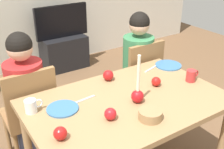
# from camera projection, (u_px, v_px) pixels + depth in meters

# --- Properties ---
(dining_table) EXTENTS (1.40, 0.90, 0.75)m
(dining_table) POSITION_uv_depth(u_px,v_px,m) (127.00, 110.00, 2.01)
(dining_table) COLOR #99754C
(dining_table) RESTS_ON ground
(chair_left) EXTENTS (0.40, 0.40, 0.90)m
(chair_left) POSITION_uv_depth(u_px,v_px,m) (30.00, 111.00, 2.28)
(chair_left) COLOR olive
(chair_left) RESTS_ON ground
(chair_right) EXTENTS (0.40, 0.40, 0.90)m
(chair_right) POSITION_uv_depth(u_px,v_px,m) (139.00, 77.00, 2.83)
(chair_right) COLOR olive
(chair_right) RESTS_ON ground
(person_left_child) EXTENTS (0.30, 0.30, 1.17)m
(person_left_child) POSITION_uv_depth(u_px,v_px,m) (28.00, 103.00, 2.28)
(person_left_child) COLOR #33384C
(person_left_child) RESTS_ON ground
(person_right_child) EXTENTS (0.30, 0.30, 1.17)m
(person_right_child) POSITION_uv_depth(u_px,v_px,m) (137.00, 71.00, 2.83)
(person_right_child) COLOR #33384C
(person_right_child) RESTS_ON ground
(tv_stand) EXTENTS (0.64, 0.40, 0.48)m
(tv_stand) POSITION_uv_depth(u_px,v_px,m) (64.00, 52.00, 4.18)
(tv_stand) COLOR black
(tv_stand) RESTS_ON ground
(tv) EXTENTS (0.79, 0.05, 0.46)m
(tv) POSITION_uv_depth(u_px,v_px,m) (62.00, 21.00, 3.98)
(tv) COLOR black
(tv) RESTS_ON tv_stand
(candle_centerpiece) EXTENTS (0.09, 0.09, 0.35)m
(candle_centerpiece) POSITION_uv_depth(u_px,v_px,m) (138.00, 93.00, 1.93)
(candle_centerpiece) COLOR red
(candle_centerpiece) RESTS_ON dining_table
(plate_left) EXTENTS (0.22, 0.22, 0.01)m
(plate_left) POSITION_uv_depth(u_px,v_px,m) (63.00, 109.00, 1.87)
(plate_left) COLOR teal
(plate_left) RESTS_ON dining_table
(plate_right) EXTENTS (0.23, 0.23, 0.01)m
(plate_right) POSITION_uv_depth(u_px,v_px,m) (168.00, 65.00, 2.50)
(plate_right) COLOR teal
(plate_right) RESTS_ON dining_table
(mug_left) EXTENTS (0.12, 0.08, 0.09)m
(mug_left) POSITION_uv_depth(u_px,v_px,m) (31.00, 106.00, 1.82)
(mug_left) COLOR white
(mug_left) RESTS_ON dining_table
(mug_right) EXTENTS (0.12, 0.08, 0.09)m
(mug_right) POSITION_uv_depth(u_px,v_px,m) (191.00, 76.00, 2.22)
(mug_right) COLOR #B72D2D
(mug_right) RESTS_ON dining_table
(fork_left) EXTENTS (0.18, 0.03, 0.01)m
(fork_left) POSITION_uv_depth(u_px,v_px,m) (84.00, 100.00, 1.98)
(fork_left) COLOR silver
(fork_left) RESTS_ON dining_table
(fork_right) EXTENTS (0.18, 0.06, 0.01)m
(fork_right) POSITION_uv_depth(u_px,v_px,m) (151.00, 69.00, 2.44)
(fork_right) COLOR silver
(fork_right) RESTS_ON dining_table
(bowl_walnuts) EXTENTS (0.15, 0.15, 0.06)m
(bowl_walnuts) POSITION_uv_depth(u_px,v_px,m) (150.00, 115.00, 1.76)
(bowl_walnuts) COLOR #99754C
(bowl_walnuts) RESTS_ON dining_table
(apple_near_candle) EXTENTS (0.08, 0.08, 0.08)m
(apple_near_candle) POSITION_uv_depth(u_px,v_px,m) (110.00, 114.00, 1.75)
(apple_near_candle) COLOR red
(apple_near_candle) RESTS_ON dining_table
(apple_by_left_plate) EXTENTS (0.09, 0.09, 0.09)m
(apple_by_left_plate) POSITION_uv_depth(u_px,v_px,m) (108.00, 75.00, 2.24)
(apple_by_left_plate) COLOR #B11617
(apple_by_left_plate) RESTS_ON dining_table
(apple_by_right_mug) EXTENTS (0.08, 0.08, 0.08)m
(apple_by_right_mug) POSITION_uv_depth(u_px,v_px,m) (60.00, 133.00, 1.58)
(apple_by_right_mug) COLOR #B61716
(apple_by_right_mug) RESTS_ON dining_table
(apple_far_edge) EXTENTS (0.07, 0.07, 0.07)m
(apple_far_edge) POSITION_uv_depth(u_px,v_px,m) (156.00, 82.00, 2.15)
(apple_far_edge) COLOR red
(apple_far_edge) RESTS_ON dining_table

